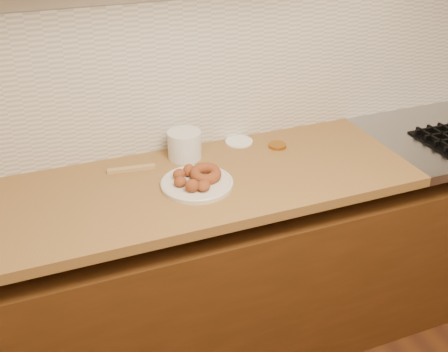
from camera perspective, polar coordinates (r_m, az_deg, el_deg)
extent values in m
cube|color=#C1AF97|center=(2.19, 2.72, 15.39)|extent=(4.00, 0.02, 2.70)
cube|color=#4D2910|center=(2.39, 5.19, -9.56)|extent=(3.60, 0.60, 0.77)
cube|color=olive|center=(1.94, -11.73, -2.59)|extent=(2.30, 0.62, 0.04)
cube|color=beige|center=(2.23, 2.76, 11.57)|extent=(3.60, 0.02, 0.60)
cube|color=black|center=(2.42, 22.00, 3.67)|extent=(0.01, 0.24, 0.02)
cube|color=black|center=(2.46, 23.05, 3.87)|extent=(0.01, 0.24, 0.02)
cube|color=black|center=(2.50, 23.11, 4.25)|extent=(0.24, 0.01, 0.02)
cube|color=black|center=(2.53, 22.22, 4.82)|extent=(0.24, 0.01, 0.02)
cylinder|color=beige|center=(1.94, -2.96, -0.83)|extent=(0.27, 0.27, 0.02)
torus|color=brown|center=(1.95, -2.03, 0.27)|extent=(0.14, 0.14, 0.05)
ellipsoid|color=brown|center=(1.96, -4.92, 0.22)|extent=(0.06, 0.06, 0.04)
ellipsoid|color=brown|center=(1.91, -4.78, -0.62)|extent=(0.05, 0.05, 0.04)
ellipsoid|color=brown|center=(1.87, -3.49, -1.06)|extent=(0.06, 0.06, 0.05)
ellipsoid|color=brown|center=(1.88, -2.24, -1.05)|extent=(0.07, 0.08, 0.03)
ellipsoid|color=brown|center=(1.97, -3.87, 0.65)|extent=(0.06, 0.06, 0.05)
cylinder|color=silver|center=(2.12, -4.32, 3.42)|extent=(0.15, 0.15, 0.11)
cylinder|color=white|center=(2.26, 1.64, 3.77)|extent=(0.14, 0.14, 0.01)
cylinder|color=#B27124|center=(2.23, 5.84, 3.33)|extent=(0.08, 0.08, 0.01)
cube|color=tan|center=(2.07, -10.06, 0.77)|extent=(0.19, 0.05, 0.01)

